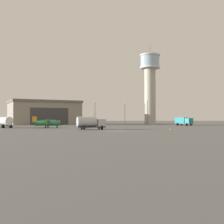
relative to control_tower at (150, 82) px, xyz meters
name	(u,v)px	position (x,y,z in m)	size (l,w,h in m)	color
ground_plane	(118,131)	(-14.22, -59.95, -18.28)	(400.00, 400.00, 0.00)	#60605E
control_tower	(150,82)	(0.00, 0.00, 0.00)	(8.75, 8.75, 33.97)	#B2AD9E
hangar	(44,113)	(-45.78, -0.24, -13.25)	(34.59, 31.29, 10.03)	gray
airplane_green	(47,123)	(-33.37, -44.02, -16.79)	(8.48, 10.78, 3.20)	#287A42
truck_fuel_tanker_silver	(90,123)	(-20.65, -54.24, -16.61)	(7.02, 4.73, 3.04)	#38383D
truck_fuel_tanker_white	(4,122)	(-45.74, -42.90, -16.58)	(6.49, 6.19, 3.04)	#38383D
truck_box_teal	(184,121)	(9.57, -19.60, -16.64)	(5.60, 6.73, 2.89)	#38383D
light_post_west	(95,111)	(-22.77, -12.79, -12.75)	(0.44, 0.44, 9.37)	#38383D
light_post_east	(145,112)	(-3.33, -10.89, -13.24)	(0.44, 0.44, 8.42)	#38383D
light_post_north	(147,110)	(-2.10, -8.05, -12.52)	(0.44, 0.44, 9.81)	#38383D
light_post_centre	(125,112)	(-11.34, -15.11, -13.15)	(0.44, 0.44, 8.60)	#38383D
traffic_cone_near_left	(171,129)	(-2.98, -59.81, -18.00)	(0.36, 0.36, 0.56)	black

